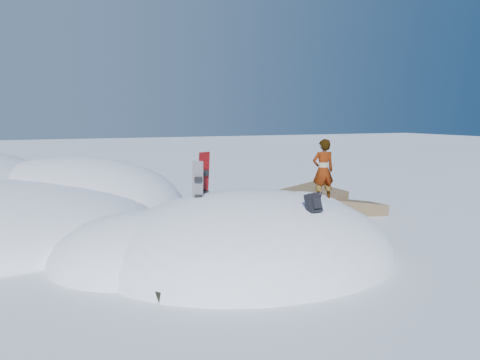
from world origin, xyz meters
name	(u,v)px	position (x,y,z in m)	size (l,w,h in m)	color
ground	(249,255)	(0.00, 0.00, 0.00)	(120.00, 120.00, 0.00)	white
snow_mound	(238,253)	(-0.17, 0.24, 0.00)	(8.00, 6.00, 3.00)	white
rock_outcrop	(315,216)	(3.72, 3.01, 0.01)	(4.68, 4.41, 1.68)	brown
snowboard_red	(203,185)	(-0.80, 0.86, 1.58)	(0.34, 0.28, 1.64)	#B2090E
snowboard_dark	(198,190)	(-1.13, 0.30, 1.56)	(0.26, 0.25, 1.35)	black
backpack	(314,203)	(0.81, -1.47, 1.43)	(0.32, 0.39, 0.47)	black
gear_pile	(169,288)	(-2.32, -1.61, 0.12)	(0.91, 0.71, 0.24)	black
person	(323,170)	(2.29, 0.46, 1.84)	(0.59, 0.39, 1.61)	slate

